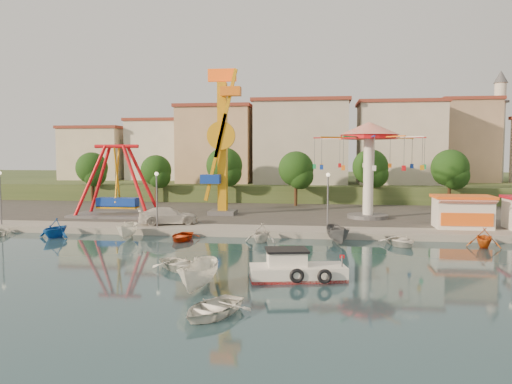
% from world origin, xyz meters
% --- Properties ---
extents(ground, '(200.00, 200.00, 0.00)m').
position_xyz_m(ground, '(0.00, 0.00, 0.00)').
color(ground, '#16363C').
rests_on(ground, ground).
extents(quay_deck, '(200.00, 100.00, 0.60)m').
position_xyz_m(quay_deck, '(0.00, 62.00, 0.30)').
color(quay_deck, '#9E998E').
rests_on(quay_deck, ground).
extents(asphalt_pad, '(90.00, 28.00, 0.01)m').
position_xyz_m(asphalt_pad, '(0.00, 30.00, 0.60)').
color(asphalt_pad, '#4C4944').
rests_on(asphalt_pad, quay_deck).
extents(hill_terrace, '(200.00, 60.00, 3.00)m').
position_xyz_m(hill_terrace, '(0.00, 67.00, 1.50)').
color(hill_terrace, '#384C26').
rests_on(hill_terrace, ground).
extents(pirate_ship_ride, '(10.00, 5.00, 8.00)m').
position_xyz_m(pirate_ship_ride, '(-15.07, 20.46, 4.39)').
color(pirate_ship_ride, '#59595E').
rests_on(pirate_ship_ride, quay_deck).
extents(kamikaze_tower, '(3.87, 3.10, 16.50)m').
position_xyz_m(kamikaze_tower, '(-3.68, 23.44, 8.60)').
color(kamikaze_tower, '#59595E').
rests_on(kamikaze_tower, quay_deck).
extents(wave_swinger, '(11.60, 11.60, 10.40)m').
position_xyz_m(wave_swinger, '(12.42, 22.64, 8.20)').
color(wave_swinger, '#59595E').
rests_on(wave_swinger, quay_deck).
extents(booth_left, '(5.40, 3.78, 3.08)m').
position_xyz_m(booth_left, '(20.60, 16.49, 2.16)').
color(booth_left, white).
rests_on(booth_left, quay_deck).
extents(lamp_post_0, '(0.14, 0.14, 5.00)m').
position_xyz_m(lamp_post_0, '(-24.00, 13.00, 3.10)').
color(lamp_post_0, '#59595E').
rests_on(lamp_post_0, quay_deck).
extents(lamp_post_1, '(0.14, 0.14, 5.00)m').
position_xyz_m(lamp_post_1, '(-8.00, 13.00, 3.10)').
color(lamp_post_1, '#59595E').
rests_on(lamp_post_1, quay_deck).
extents(lamp_post_2, '(0.14, 0.14, 5.00)m').
position_xyz_m(lamp_post_2, '(8.00, 13.00, 3.10)').
color(lamp_post_2, '#59595E').
rests_on(lamp_post_2, quay_deck).
extents(tree_0, '(4.60, 4.60, 7.19)m').
position_xyz_m(tree_0, '(-26.00, 36.98, 5.47)').
color(tree_0, '#382314').
rests_on(tree_0, quay_deck).
extents(tree_1, '(4.35, 4.35, 6.80)m').
position_xyz_m(tree_1, '(-16.00, 36.24, 5.20)').
color(tree_1, '#382314').
rests_on(tree_1, quay_deck).
extents(tree_2, '(5.02, 5.02, 7.85)m').
position_xyz_m(tree_2, '(-6.00, 35.81, 5.92)').
color(tree_2, '#382314').
rests_on(tree_2, quay_deck).
extents(tree_3, '(4.68, 4.68, 7.32)m').
position_xyz_m(tree_3, '(4.00, 34.36, 5.55)').
color(tree_3, '#382314').
rests_on(tree_3, quay_deck).
extents(tree_4, '(4.86, 4.86, 7.60)m').
position_xyz_m(tree_4, '(14.00, 37.35, 5.75)').
color(tree_4, '#382314').
rests_on(tree_4, quay_deck).
extents(tree_5, '(4.83, 4.83, 7.54)m').
position_xyz_m(tree_5, '(24.00, 35.54, 5.71)').
color(tree_5, '#382314').
rests_on(tree_5, quay_deck).
extents(building_0, '(9.26, 9.53, 11.87)m').
position_xyz_m(building_0, '(-33.37, 46.06, 8.93)').
color(building_0, beige).
rests_on(building_0, hill_terrace).
extents(building_1, '(12.33, 9.01, 8.63)m').
position_xyz_m(building_1, '(-21.33, 51.38, 7.32)').
color(building_1, silver).
rests_on(building_1, hill_terrace).
extents(building_2, '(11.95, 9.28, 11.23)m').
position_xyz_m(building_2, '(-8.19, 51.96, 8.62)').
color(building_2, tan).
rests_on(building_2, hill_terrace).
extents(building_3, '(12.59, 10.50, 9.20)m').
position_xyz_m(building_3, '(5.60, 48.80, 7.60)').
color(building_3, beige).
rests_on(building_3, hill_terrace).
extents(building_4, '(10.75, 9.23, 9.24)m').
position_xyz_m(building_4, '(19.07, 52.20, 7.62)').
color(building_4, beige).
rests_on(building_4, hill_terrace).
extents(building_5, '(12.77, 10.96, 11.21)m').
position_xyz_m(building_5, '(32.37, 50.33, 8.61)').
color(building_5, tan).
rests_on(building_5, hill_terrace).
extents(minaret, '(2.80, 2.80, 18.00)m').
position_xyz_m(minaret, '(36.00, 54.00, 12.55)').
color(minaret, silver).
rests_on(minaret, hill_terrace).
extents(cabin_motorboat, '(6.04, 3.31, 2.01)m').
position_xyz_m(cabin_motorboat, '(5.92, -2.51, 0.54)').
color(cabin_motorboat, white).
rests_on(cabin_motorboat, ground).
extents(rowboat_a, '(4.56, 4.53, 0.78)m').
position_xyz_m(rowboat_a, '(-1.73, -1.03, 0.39)').
color(rowboat_a, white).
rests_on(rowboat_a, ground).
extents(rowboat_b, '(4.09, 4.66, 0.80)m').
position_xyz_m(rowboat_b, '(2.41, -9.88, 0.40)').
color(rowboat_b, white).
rests_on(rowboat_b, ground).
extents(skiff, '(2.09, 4.54, 1.70)m').
position_xyz_m(skiff, '(0.73, -5.62, 0.85)').
color(skiff, white).
rests_on(skiff, ground).
extents(van, '(6.29, 4.45, 1.69)m').
position_xyz_m(van, '(-7.66, 15.28, 1.45)').
color(van, silver).
rests_on(van, quay_deck).
extents(moored_boat_1, '(3.28, 3.67, 1.74)m').
position_xyz_m(moored_boat_1, '(-16.53, 9.80, 0.87)').
color(moored_boat_1, '#1454B2').
rests_on(moored_boat_1, ground).
extents(moored_boat_2, '(1.87, 3.98, 1.48)m').
position_xyz_m(moored_boat_2, '(-9.64, 9.80, 0.74)').
color(moored_boat_2, white).
rests_on(moored_boat_2, ground).
extents(moored_boat_3, '(2.68, 3.72, 0.76)m').
position_xyz_m(moored_boat_3, '(-4.67, 9.80, 0.38)').
color(moored_boat_3, '#BE340F').
rests_on(moored_boat_3, ground).
extents(moored_boat_4, '(3.26, 3.60, 1.65)m').
position_xyz_m(moored_boat_4, '(2.34, 9.80, 0.83)').
color(moored_boat_4, silver).
rests_on(moored_boat_4, ground).
extents(moored_boat_5, '(2.42, 4.44, 1.62)m').
position_xyz_m(moored_boat_5, '(8.83, 9.80, 0.81)').
color(moored_boat_5, '#545559').
rests_on(moored_boat_5, ground).
extents(moored_boat_6, '(3.84, 4.57, 0.81)m').
position_xyz_m(moored_boat_6, '(13.96, 9.80, 0.41)').
color(moored_boat_6, silver).
rests_on(moored_boat_6, ground).
extents(moored_boat_7, '(3.44, 3.71, 1.61)m').
position_xyz_m(moored_boat_7, '(20.53, 9.80, 0.80)').
color(moored_boat_7, '#CC5112').
rests_on(moored_boat_7, ground).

